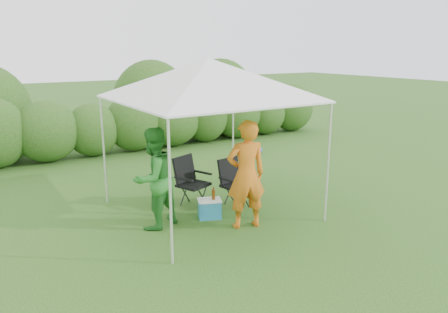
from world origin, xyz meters
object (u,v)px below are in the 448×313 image
chair_left (190,178)px  cooler (210,208)px  chair_right (234,179)px  canopy (209,79)px  man (246,175)px  woman (154,179)px

chair_left → cooler: bearing=-112.2°
cooler → chair_right: bearing=46.2°
chair_left → cooler: 0.87m
chair_left → canopy: bearing=-93.1°
chair_left → man: bearing=-99.2°
chair_left → woman: (-1.01, -0.64, 0.32)m
canopy → woman: bearing=-172.8°
chair_right → man: 1.17m
woman → cooler: 1.22m
chair_left → woman: 1.23m
chair_right → chair_left: chair_left is taller
chair_right → woman: bearing=176.3°
chair_left → woman: size_ratio=0.56×
chair_left → cooler: chair_left is taller
canopy → chair_right: 2.02m
man → chair_left: bearing=-62.9°
canopy → chair_left: bearing=108.3°
canopy → chair_right: (0.57, 0.05, -1.94)m
chair_right → chair_left: size_ratio=0.95×
chair_right → man: size_ratio=0.50×
man → woman: man is taller
chair_left → woman: bearing=-168.9°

